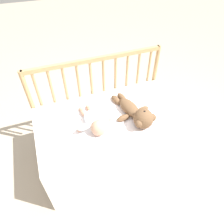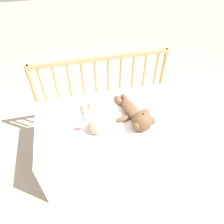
% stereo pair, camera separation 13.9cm
% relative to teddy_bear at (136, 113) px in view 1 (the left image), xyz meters
% --- Properties ---
extents(ground_plane, '(12.00, 12.00, 0.00)m').
position_rel_teddy_bear_xyz_m(ground_plane, '(-0.18, 0.08, -0.57)').
color(ground_plane, tan).
extents(crib_mattress, '(1.25, 0.71, 0.51)m').
position_rel_teddy_bear_xyz_m(crib_mattress, '(-0.18, 0.08, -0.32)').
color(crib_mattress, white).
rests_on(crib_mattress, ground_plane).
extents(crib_rail, '(1.25, 0.04, 0.88)m').
position_rel_teddy_bear_xyz_m(crib_rail, '(-0.18, 0.45, 0.05)').
color(crib_rail, tan).
rests_on(crib_rail, ground_plane).
extents(blanket, '(0.86, 0.59, 0.01)m').
position_rel_teddy_bear_xyz_m(blanket, '(-0.15, 0.09, -0.06)').
color(blanket, white).
rests_on(blanket, crib_mattress).
extents(teddy_bear, '(0.32, 0.50, 0.16)m').
position_rel_teddy_bear_xyz_m(teddy_bear, '(0.00, 0.00, 0.00)').
color(teddy_bear, brown).
rests_on(teddy_bear, crib_mattress).
extents(baby, '(0.30, 0.38, 0.12)m').
position_rel_teddy_bear_xyz_m(baby, '(-0.34, 0.05, -0.02)').
color(baby, white).
rests_on(baby, crib_mattress).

